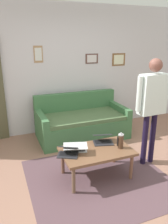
{
  "coord_description": "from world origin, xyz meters",
  "views": [
    {
      "loc": [
        1.4,
        2.54,
        2.0
      ],
      "look_at": [
        0.05,
        -0.86,
        0.8
      ],
      "focal_mm": 36.06,
      "sensor_mm": 36.0,
      "label": 1
    }
  ],
  "objects_px": {
    "couch": "(81,123)",
    "laptop_right": "(68,152)",
    "coffee_table": "(97,153)",
    "french_press": "(121,141)",
    "laptop_left": "(103,140)",
    "laptop_center": "(75,148)",
    "person_standing": "(152,99)"
  },
  "relations": [
    {
      "from": "coffee_table",
      "to": "laptop_right",
      "type": "distance_m",
      "value": 0.44
    },
    {
      "from": "laptop_left",
      "to": "person_standing",
      "type": "bearing_deg",
      "value": 168.82
    },
    {
      "from": "laptop_right",
      "to": "person_standing",
      "type": "xyz_separation_m",
      "value": [
        -1.39,
        -0.02,
        0.63
      ]
    },
    {
      "from": "french_press",
      "to": "person_standing",
      "type": "distance_m",
      "value": 0.82
    },
    {
      "from": "coffee_table",
      "to": "laptop_center",
      "type": "distance_m",
      "value": 0.33
    },
    {
      "from": "person_standing",
      "to": "laptop_center",
      "type": "bearing_deg",
      "value": -1.85
    },
    {
      "from": "laptop_center",
      "to": "couch",
      "type": "bearing_deg",
      "value": -114.38
    },
    {
      "from": "laptop_center",
      "to": "laptop_right",
      "type": "height_order",
      "value": "laptop_right"
    },
    {
      "from": "laptop_center",
      "to": "person_standing",
      "type": "xyz_separation_m",
      "value": [
        -1.26,
        0.04,
        0.62
      ]
    },
    {
      "from": "coffee_table",
      "to": "french_press",
      "type": "xyz_separation_m",
      "value": [
        -0.36,
        0.07,
        0.16
      ]
    },
    {
      "from": "laptop_left",
      "to": "laptop_right",
      "type": "distance_m",
      "value": 0.65
    },
    {
      "from": "coffee_table",
      "to": "laptop_center",
      "type": "relative_size",
      "value": 2.5
    },
    {
      "from": "couch",
      "to": "laptop_right",
      "type": "xyz_separation_m",
      "value": [
        0.75,
        1.44,
        0.18
      ]
    },
    {
      "from": "laptop_right",
      "to": "french_press",
      "type": "distance_m",
      "value": 0.8
    },
    {
      "from": "coffee_table",
      "to": "french_press",
      "type": "relative_size",
      "value": 4.11
    },
    {
      "from": "couch",
      "to": "laptop_right",
      "type": "distance_m",
      "value": 1.64
    },
    {
      "from": "couch",
      "to": "laptop_left",
      "type": "height_order",
      "value": "couch"
    },
    {
      "from": "coffee_table",
      "to": "couch",
      "type": "bearing_deg",
      "value": -102.39
    },
    {
      "from": "laptop_left",
      "to": "laptop_center",
      "type": "height_order",
      "value": "laptop_left"
    },
    {
      "from": "person_standing",
      "to": "couch",
      "type": "bearing_deg",
      "value": -65.92
    },
    {
      "from": "laptop_left",
      "to": "person_standing",
      "type": "distance_m",
      "value": 0.99
    },
    {
      "from": "couch",
      "to": "french_press",
      "type": "height_order",
      "value": "couch"
    },
    {
      "from": "couch",
      "to": "laptop_center",
      "type": "distance_m",
      "value": 1.52
    },
    {
      "from": "couch",
      "to": "coffee_table",
      "type": "bearing_deg",
      "value": 77.61
    },
    {
      "from": "laptop_right",
      "to": "laptop_left",
      "type": "bearing_deg",
      "value": -164.67
    },
    {
      "from": "laptop_right",
      "to": "coffee_table",
      "type": "bearing_deg",
      "value": 177.29
    },
    {
      "from": "coffee_table",
      "to": "laptop_left",
      "type": "relative_size",
      "value": 2.85
    },
    {
      "from": "coffee_table",
      "to": "french_press",
      "type": "bearing_deg",
      "value": 168.23
    },
    {
      "from": "laptop_left",
      "to": "laptop_center",
      "type": "distance_m",
      "value": 0.51
    },
    {
      "from": "couch",
      "to": "person_standing",
      "type": "distance_m",
      "value": 1.75
    },
    {
      "from": "couch",
      "to": "laptop_center",
      "type": "relative_size",
      "value": 4.42
    },
    {
      "from": "laptop_left",
      "to": "laptop_right",
      "type": "bearing_deg",
      "value": 15.33
    }
  ]
}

